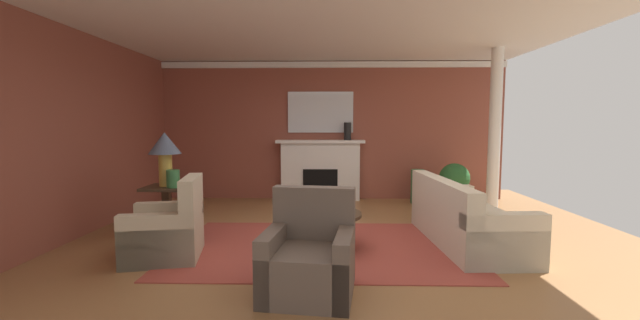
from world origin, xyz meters
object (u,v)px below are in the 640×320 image
Objects in this scene: armchair_near_window at (168,232)px; vase_mantel_right at (348,131)px; sofa at (464,221)px; potted_plant at (454,181)px; armchair_facing_fireplace at (310,260)px; coffee_table at (322,221)px; table_lamp at (165,148)px; side_table at (167,207)px; mantel_mirror at (321,112)px; vase_tall_corner at (417,186)px; fireplace at (320,172)px; vase_on_side_table at (173,179)px.

armchair_near_window is 2.66× the size of vase_mantel_right.
potted_plant is (0.59, 2.27, 0.19)m from sofa.
coffee_table is at bearing 86.18° from armchair_facing_fireplace.
table_lamp reaches higher than coffee_table.
vase_mantel_right reaches higher than side_table.
mantel_mirror is 3.52m from table_lamp.
table_lamp reaches higher than armchair_near_window.
vase_tall_corner reaches higher than coffee_table.
side_table is (-0.40, 0.95, 0.09)m from armchair_near_window.
armchair_near_window is at bearing -67.13° from side_table.
armchair_facing_fireplace is 0.95× the size of coffee_table.
fireplace is 1.80× the size of coffee_table.
potted_plant is at bearing 56.56° from armchair_facing_fireplace.
sofa is 2.66m from vase_tall_corner.
mantel_mirror is at bearing 89.98° from armchair_facing_fireplace.
fireplace is at bearing 54.85° from vase_on_side_table.
vase_tall_corner is at bearing 42.30° from armchair_near_window.
vase_mantel_right is at bearing 162.19° from potted_plant.
fireplace is 7.47× the size of vase_on_side_table.
potted_plant is (2.53, -0.80, -1.31)m from mantel_mirror.
mantel_mirror reaches higher than potted_plant.
vase_tall_corner is (1.93, 4.21, 0.03)m from armchair_facing_fireplace.
table_lamp reaches higher than fireplace.
side_table is at bearing 175.67° from sofa.
vase_tall_corner is (1.93, -0.30, -0.25)m from fireplace.
armchair_facing_fireplace is 4.59m from potted_plant.
mantel_mirror reaches higher than vase_tall_corner.
side_table is at bearing -127.17° from mantel_mirror.
side_table is 0.84× the size of potted_plant.
coffee_table is 1.49× the size of vase_tall_corner.
table_lamp is at bearing 175.67° from sofa.
table_lamp reaches higher than vase_on_side_table.
vase_mantel_right is (0.55, -0.05, 0.83)m from fireplace.
table_lamp is at bearing 138.42° from armchair_facing_fireplace.
potted_plant is at bearing -32.66° from vase_tall_corner.
vase_mantel_right is 0.43× the size of potted_plant.
armchair_near_window reaches higher than potted_plant.
fireplace is 2.57× the size of side_table.
vase_tall_corner is at bearing 65.41° from armchair_facing_fireplace.
table_lamp is at bearing -135.55° from vase_mantel_right.
vase_on_side_table is (0.15, -0.12, -0.40)m from table_lamp.
potted_plant reaches higher than vase_tall_corner.
fireplace is 3.99m from armchair_near_window.
vase_tall_corner is (-0.01, 2.65, 0.04)m from sofa.
armchair_near_window is 1.14× the size of potted_plant.
vase_on_side_table is at bearing -124.01° from mantel_mirror.
armchair_near_window is 0.95× the size of coffee_table.
side_table is (-4.04, 0.31, 0.10)m from sofa.
fireplace is at bearing 51.60° from side_table.
armchair_facing_fireplace is 2.95m from table_lamp.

